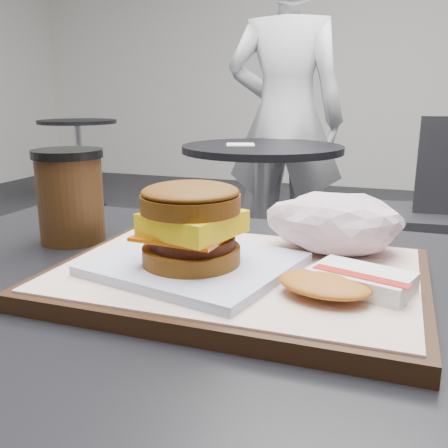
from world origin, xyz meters
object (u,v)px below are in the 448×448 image
serving_tray (238,277)px  patron (285,120)px  customer_table (180,429)px  neighbor_table (261,190)px  breakfast_sandwich (193,234)px  hash_brown (345,282)px  coffee_cup (70,193)px  neighbor_chair (432,206)px  crumpled_wrapper (334,222)px

serving_tray → patron: size_ratio=0.23×
customer_table → neighbor_table: 1.69m
breakfast_sandwich → patron: size_ratio=0.13×
customer_table → hash_brown: hash_brown is taller
coffee_cup → neighbor_chair: (0.56, 1.67, -0.33)m
hash_brown → coffee_cup: size_ratio=1.04×
customer_table → crumpled_wrapper: (0.15, 0.11, 0.24)m
customer_table → crumpled_wrapper: size_ratio=5.25×
neighbor_table → patron: bearing=91.1°
coffee_cup → neighbor_table: 1.59m
hash_brown → serving_tray: bearing=164.1°
customer_table → patron: bearing=99.6°
customer_table → breakfast_sandwich: 0.25m
serving_tray → neighbor_table: size_ratio=0.51×
customer_table → coffee_cup: 0.34m
crumpled_wrapper → coffee_cup: coffee_cup is taller
customer_table → hash_brown: size_ratio=6.11×
customer_table → hash_brown: bearing=-6.4°
customer_table → crumpled_wrapper: crumpled_wrapper is taller
serving_tray → coffee_cup: (-0.27, 0.08, 0.06)m
neighbor_table → patron: size_ratio=0.45×
coffee_cup → neighbor_chair: bearing=71.3°
customer_table → patron: 2.17m
serving_tray → patron: bearing=101.4°
coffee_cup → patron: size_ratio=0.08×
coffee_cup → neighbor_chair: size_ratio=0.14×
breakfast_sandwich → neighbor_chair: (0.34, 1.78, -0.32)m
neighbor_table → coffee_cup: bearing=-84.5°
neighbor_table → neighbor_chair: (0.71, 0.11, -0.04)m
patron → hash_brown: bearing=99.6°
neighbor_table → neighbor_chair: size_ratio=0.85×
hash_brown → patron: 2.21m
breakfast_sandwich → neighbor_table: 1.73m
serving_tray → coffee_cup: size_ratio=3.02×
customer_table → neighbor_chair: neighbor_chair is taller
serving_tray → hash_brown: size_ratio=2.90×
customer_table → neighbor_table: (-0.35, 1.65, -0.03)m
coffee_cup → customer_table: bearing=-25.5°
breakfast_sandwich → crumpled_wrapper: breakfast_sandwich is taller
serving_tray → customer_table: bearing=-169.5°
breakfast_sandwich → neighbor_chair: bearing=79.2°
hash_brown → patron: size_ratio=0.08×
neighbor_chair → patron: patron is taller
crumpled_wrapper → neighbor_chair: neighbor_chair is taller
hash_brown → patron: patron is taller
neighbor_table → patron: (-0.01, 0.47, 0.28)m
breakfast_sandwich → neighbor_table: size_ratio=0.30×
neighbor_table → patron: patron is taller
breakfast_sandwich → patron: 2.17m
serving_tray → neighbor_chair: (0.30, 1.75, -0.27)m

